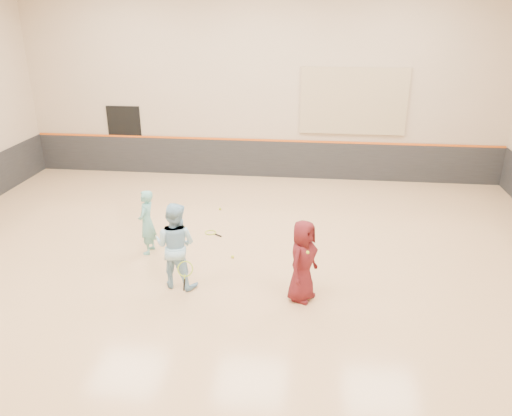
# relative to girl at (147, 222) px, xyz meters

# --- Properties ---
(room) EXTENTS (15.04, 12.04, 6.22)m
(room) POSITION_rel_girl_xyz_m (1.96, -0.30, 0.07)
(room) COLOR tan
(room) RESTS_ON ground
(wainscot_back) EXTENTS (14.90, 0.04, 1.20)m
(wainscot_back) POSITION_rel_girl_xyz_m (1.96, 5.67, -0.14)
(wainscot_back) COLOR #232326
(wainscot_back) RESTS_ON floor
(accent_stripe) EXTENTS (14.90, 0.03, 0.06)m
(accent_stripe) POSITION_rel_girl_xyz_m (1.96, 5.66, 0.48)
(accent_stripe) COLOR #D85914
(accent_stripe) RESTS_ON wall_back
(acoustic_panel) EXTENTS (3.20, 0.08, 2.00)m
(acoustic_panel) POSITION_rel_girl_xyz_m (4.76, 5.65, 1.76)
(acoustic_panel) COLOR tan
(acoustic_panel) RESTS_ON wall_back
(doorway) EXTENTS (1.10, 0.05, 2.20)m
(doorway) POSITION_rel_girl_xyz_m (-2.54, 5.68, 0.36)
(doorway) COLOR black
(doorway) RESTS_ON floor
(girl) EXTENTS (0.38, 0.56, 1.48)m
(girl) POSITION_rel_girl_xyz_m (0.00, 0.00, 0.00)
(girl) COLOR #68B5B2
(girl) RESTS_ON floor
(instructor) EXTENTS (0.97, 0.82, 1.75)m
(instructor) POSITION_rel_girl_xyz_m (1.01, -1.32, 0.14)
(instructor) COLOR #9ACFEF
(instructor) RESTS_ON floor
(young_man) EXTENTS (0.80, 0.93, 1.60)m
(young_man) POSITION_rel_girl_xyz_m (3.48, -1.53, 0.06)
(young_man) COLOR #561419
(young_man) RESTS_ON floor
(held_racket) EXTENTS (0.39, 0.39, 0.59)m
(held_racket) POSITION_rel_girl_xyz_m (1.30, -1.74, -0.13)
(held_racket) COLOR #96BD29
(held_racket) RESTS_ON instructor
(spare_racket) EXTENTS (0.62, 0.62, 0.04)m
(spare_racket) POSITION_rel_girl_xyz_m (1.17, 1.16, -0.72)
(spare_racket) COLOR #BBDD30
(spare_racket) RESTS_ON floor
(ball_under_racket) EXTENTS (0.07, 0.07, 0.07)m
(ball_under_racket) POSITION_rel_girl_xyz_m (1.92, -0.08, -0.71)
(ball_under_racket) COLOR #E2ED37
(ball_under_racket) RESTS_ON floor
(ball_in_hand) EXTENTS (0.07, 0.07, 0.07)m
(ball_in_hand) POSITION_rel_girl_xyz_m (3.56, -1.73, 0.34)
(ball_in_hand) COLOR #C6DC33
(ball_in_hand) RESTS_ON young_man
(ball_beside_spare) EXTENTS (0.07, 0.07, 0.07)m
(ball_beside_spare) POSITION_rel_girl_xyz_m (1.14, 2.66, -0.71)
(ball_beside_spare) COLOR #AFC52D
(ball_beside_spare) RESTS_ON floor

